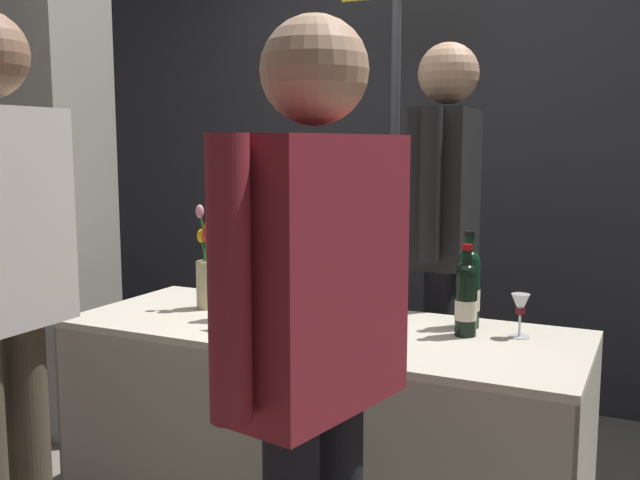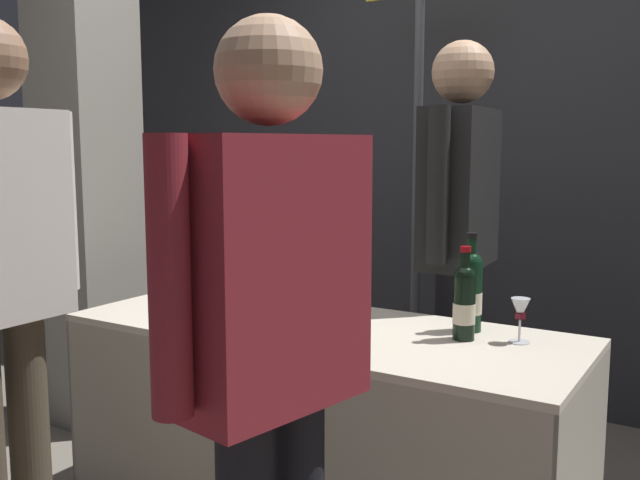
{
  "view_description": "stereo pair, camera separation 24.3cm",
  "coord_description": "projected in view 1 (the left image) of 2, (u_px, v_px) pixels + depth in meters",
  "views": [
    {
      "loc": [
        1.05,
        -2.17,
        1.37
      ],
      "look_at": [
        0.0,
        0.0,
        1.05
      ],
      "focal_mm": 40.07,
      "sensor_mm": 36.0,
      "label": 1
    },
    {
      "loc": [
        1.26,
        -2.06,
        1.37
      ],
      "look_at": [
        0.0,
        0.0,
        1.05
      ],
      "focal_mm": 40.07,
      "sensor_mm": 36.0,
      "label": 2
    }
  ],
  "objects": [
    {
      "name": "wine_glass_near_vendor",
      "position": [
        520.0,
        307.0,
        2.31
      ],
      "size": [
        0.07,
        0.07,
        0.14
      ],
      "color": "silver",
      "rests_on": "tasting_table"
    },
    {
      "name": "back_partition",
      "position": [
        452.0,
        146.0,
        3.86
      ],
      "size": [
        5.9,
        0.12,
        2.72
      ],
      "primitive_type": "cube",
      "color": "#2D2D33",
      "rests_on": "ground_plane"
    },
    {
      "name": "display_bottle_1",
      "position": [
        323.0,
        289.0,
        2.38
      ],
      "size": [
        0.07,
        0.07,
        0.33
      ],
      "color": "black",
      "rests_on": "tasting_table"
    },
    {
      "name": "taster_foreground_right",
      "position": [
        315.0,
        330.0,
        1.52
      ],
      "size": [
        0.29,
        0.58,
        1.63
      ],
      "rotation": [
        0.0,
        0.0,
        1.38
      ],
      "color": "black",
      "rests_on": "ground_plane"
    },
    {
      "name": "display_bottle_2",
      "position": [
        466.0,
        298.0,
        2.33
      ],
      "size": [
        0.07,
        0.07,
        0.3
      ],
      "color": "black",
      "rests_on": "tasting_table"
    },
    {
      "name": "concrete_pillar",
      "position": [
        51.0,
        53.0,
        3.25
      ],
      "size": [
        0.39,
        0.39,
        3.57
      ],
      "primitive_type": "cube",
      "color": "gray",
      "rests_on": "ground_plane"
    },
    {
      "name": "booth_signpost",
      "position": [
        395.0,
        137.0,
        3.42
      ],
      "size": [
        0.56,
        0.04,
        2.26
      ],
      "color": "#47474C",
      "rests_on": "ground_plane"
    },
    {
      "name": "featured_wine_bottle",
      "position": [
        468.0,
        287.0,
        2.44
      ],
      "size": [
        0.08,
        0.08,
        0.33
      ],
      "color": "black",
      "rests_on": "tasting_table"
    },
    {
      "name": "display_bottle_4",
      "position": [
        236.0,
        284.0,
        2.55
      ],
      "size": [
        0.08,
        0.08,
        0.29
      ],
      "color": "#38230F",
      "rests_on": "tasting_table"
    },
    {
      "name": "brochure_stand",
      "position": [
        236.0,
        312.0,
        2.38
      ],
      "size": [
        0.15,
        0.05,
        0.14
      ],
      "primitive_type": "cube",
      "rotation": [
        -0.0,
        0.0,
        2.88
      ],
      "color": "silver",
      "rests_on": "tasting_table"
    },
    {
      "name": "display_bottle_3",
      "position": [
        271.0,
        273.0,
        2.71
      ],
      "size": [
        0.07,
        0.07,
        0.32
      ],
      "color": "black",
      "rests_on": "tasting_table"
    },
    {
      "name": "display_bottle_0",
      "position": [
        331.0,
        303.0,
        2.25
      ],
      "size": [
        0.08,
        0.08,
        0.3
      ],
      "color": "#38230F",
      "rests_on": "tasting_table"
    },
    {
      "name": "vendor_presenter",
      "position": [
        445.0,
        216.0,
        2.91
      ],
      "size": [
        0.24,
        0.63,
        1.77
      ],
      "rotation": [
        0.0,
        0.0,
        -1.5
      ],
      "color": "black",
      "rests_on": "ground_plane"
    },
    {
      "name": "tasting_table",
      "position": [
        320.0,
        389.0,
        2.5
      ],
      "size": [
        1.78,
        0.7,
        0.75
      ],
      "color": "beige",
      "rests_on": "ground_plane"
    },
    {
      "name": "flower_vase",
      "position": [
        207.0,
        271.0,
        2.72
      ],
      "size": [
        0.08,
        0.08,
        0.4
      ],
      "color": "tan",
      "rests_on": "tasting_table"
    }
  ]
}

